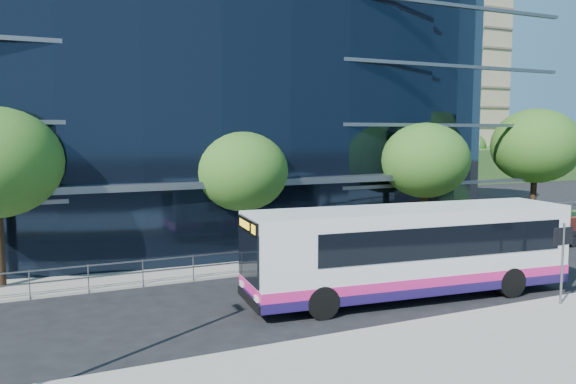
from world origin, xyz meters
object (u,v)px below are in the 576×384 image
city_bus (412,250)px  tree_far_d (536,146)px  tree_far_b (242,172)px  tree_far_c (425,161)px  tree_dist_f (469,147)px  parked_car (550,236)px  tree_dist_e (373,146)px  street_sign (563,246)px

city_bus → tree_far_d: bearing=33.9°
tree_far_b → tree_far_c: tree_far_c is taller
tree_dist_f → parked_car: tree_dist_f is taller
tree_dist_e → parked_car: 36.06m
street_sign → parked_car: bearing=42.2°
street_sign → city_bus: bearing=139.3°
tree_far_d → tree_far_c: bearing=-173.7°
street_sign → parked_car: street_sign is taller
tree_far_b → tree_far_d: (19.00, 0.50, 0.98)m
tree_far_d → city_bus: bearing=-151.4°
tree_far_d → city_bus: 17.74m
tree_far_b → city_bus: bearing=-64.6°
tree_far_d → tree_dist_f: bearing=53.1°
city_bus → parked_car: 12.87m
street_sign → city_bus: size_ratio=0.23×
tree_dist_f → parked_car: size_ratio=1.59×
tree_dist_f → city_bus: size_ratio=0.49×
tree_dist_e → parked_car: (-11.19, -34.05, -3.91)m
tree_far_b → parked_car: 16.60m
tree_far_b → tree_dist_f: same height
tree_far_d → city_bus: size_ratio=0.60×
street_sign → city_bus: city_bus is taller
parked_car → tree_dist_e: bearing=-24.1°
tree_far_b → tree_far_c: size_ratio=0.93×
tree_dist_e → city_bus: size_ratio=0.53×
tree_far_b → tree_dist_e: size_ratio=0.93×
tree_far_c → city_bus: size_ratio=0.53×
tree_dist_f → tree_far_c: bearing=-135.0°
tree_far_c → tree_far_d: 9.08m
tree_far_c → tree_dist_f: 46.67m
tree_far_b → tree_far_d: 19.03m
tree_far_b → tree_far_d: size_ratio=0.81×
tree_far_c → tree_far_d: (9.00, 1.00, 0.65)m
tree_far_b → tree_dist_f: bearing=37.1°
tree_far_c → parked_car: tree_far_c is taller
tree_far_b → tree_far_c: 10.02m
tree_far_c → tree_far_b: bearing=177.1°
parked_car → street_sign: bearing=126.3°
tree_far_d → tree_dist_e: (8.00, 30.00, -0.65)m
street_sign → tree_dist_f: (35.50, 43.59, 2.06)m
tree_far_b → tree_far_d: tree_far_d is taller
tree_dist_e → parked_car: size_ratio=1.71×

